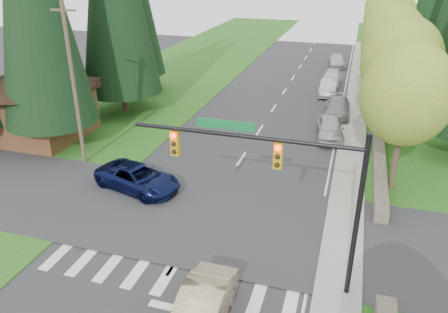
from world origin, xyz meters
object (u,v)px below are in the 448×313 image
at_px(parked_car_e, 337,61).
at_px(suv_navy, 138,178).
at_px(parked_car_b, 338,108).
at_px(parked_car_c, 328,88).
at_px(parked_car_a, 330,128).
at_px(sedan_champagne, 201,311).
at_px(parked_car_d, 332,77).

bearing_deg(parked_car_e, suv_navy, -112.12).
height_order(parked_car_b, parked_car_e, parked_car_b).
height_order(suv_navy, parked_car_c, parked_car_c).
xyz_separation_m(suv_navy, parked_car_e, (8.77, 34.81, -0.07)).
bearing_deg(parked_car_a, sedan_champagne, -105.78).
xyz_separation_m(sedan_champagne, parked_car_d, (1.90, 34.75, 0.02)).
xyz_separation_m(parked_car_a, parked_car_d, (-1.03, 15.16, -0.01)).
bearing_deg(sedan_champagne, parked_car_b, 82.28).
distance_m(suv_navy, parked_car_a, 14.73).
distance_m(sedan_champagne, parked_car_d, 34.80).
relative_size(sedan_champagne, parked_car_e, 1.04).
bearing_deg(suv_navy, sedan_champagne, -125.31).
relative_size(parked_car_d, parked_car_e, 1.03).
height_order(parked_car_d, parked_car_e, parked_car_d).
xyz_separation_m(sedan_champagne, parked_car_a, (2.94, 19.58, 0.03)).
bearing_deg(parked_car_d, parked_car_a, -85.10).
bearing_deg(parked_car_b, parked_car_a, -94.78).
relative_size(suv_navy, parked_car_c, 1.18).
xyz_separation_m(suv_navy, parked_car_d, (8.77, 26.15, 0.06)).
relative_size(parked_car_b, parked_car_e, 1.12).
xyz_separation_m(parked_car_d, parked_car_e, (0.00, 8.65, -0.13)).
relative_size(parked_car_a, parked_car_b, 0.93).
xyz_separation_m(parked_car_c, parked_car_e, (0.00, 12.63, -0.08)).
distance_m(suv_navy, parked_car_e, 35.89).
distance_m(suv_navy, parked_car_d, 27.59).
bearing_deg(parked_car_a, parked_car_e, 85.23).
xyz_separation_m(suv_navy, parked_car_c, (8.77, 22.17, 0.00)).
height_order(sedan_champagne, parked_car_d, parked_car_d).
height_order(suv_navy, parked_car_e, suv_navy).
bearing_deg(parked_car_e, parked_car_a, -95.49).
height_order(parked_car_c, parked_car_e, parked_car_c).
xyz_separation_m(sedan_champagne, parked_car_e, (1.90, 43.40, -0.11)).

